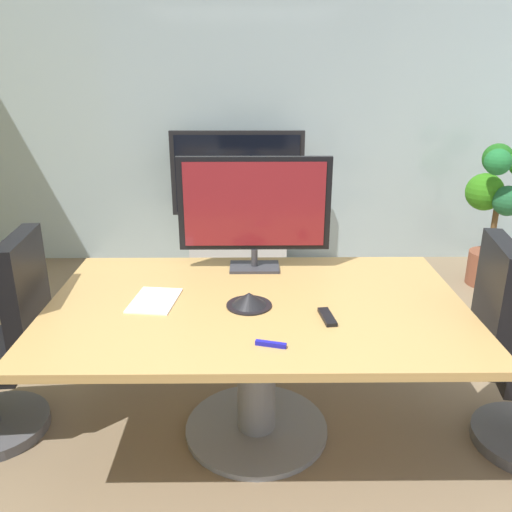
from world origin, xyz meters
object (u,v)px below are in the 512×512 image
object	(u,v)px
conference_table	(256,334)
potted_plant	(495,205)
conference_phone	(249,300)
remote_control	(327,317)
tv_monitor	(254,207)
wall_display_unit	(238,225)
office_chair_left	(1,355)

from	to	relation	value
conference_table	potted_plant	xyz separation A→B (m)	(2.07, 2.01, 0.14)
conference_table	conference_phone	size ratio (longest dim) A/B	9.25
conference_phone	remote_control	xyz separation A→B (m)	(0.36, -0.14, -0.02)
potted_plant	tv_monitor	bearing A→B (deg)	-143.27
conference_table	wall_display_unit	distance (m)	2.40
wall_display_unit	conference_phone	size ratio (longest dim) A/B	5.95
office_chair_left	remote_control	size ratio (longest dim) A/B	6.41
remote_control	wall_display_unit	bearing A→B (deg)	93.03
conference_table	office_chair_left	xyz separation A→B (m)	(-1.31, 0.02, -0.13)
tv_monitor	potted_plant	xyz separation A→B (m)	(2.07, 1.55, -0.40)
potted_plant	remote_control	size ratio (longest dim) A/B	7.25
conference_table	remote_control	size ratio (longest dim) A/B	11.97
office_chair_left	potted_plant	world-z (taller)	potted_plant
conference_table	wall_display_unit	bearing A→B (deg)	93.53
potted_plant	wall_display_unit	bearing A→B (deg)	170.26
wall_display_unit	potted_plant	xyz separation A→B (m)	(2.22, -0.38, 0.28)
wall_display_unit	conference_phone	xyz separation A→B (m)	(0.11, -2.44, 0.35)
wall_display_unit	conference_phone	world-z (taller)	wall_display_unit
tv_monitor	wall_display_unit	world-z (taller)	tv_monitor
office_chair_left	tv_monitor	xyz separation A→B (m)	(1.30, 0.45, 0.66)
conference_phone	potted_plant	bearing A→B (deg)	44.32
office_chair_left	tv_monitor	distance (m)	1.53
conference_table	conference_phone	bearing A→B (deg)	-130.54
remote_control	potted_plant	bearing A→B (deg)	44.17
office_chair_left	tv_monitor	world-z (taller)	tv_monitor
tv_monitor	wall_display_unit	bearing A→B (deg)	94.18
tv_monitor	conference_phone	world-z (taller)	tv_monitor
tv_monitor	conference_table	bearing A→B (deg)	-89.15
office_chair_left	conference_phone	world-z (taller)	office_chair_left
potted_plant	conference_phone	size ratio (longest dim) A/B	5.60
wall_display_unit	potted_plant	bearing A→B (deg)	-9.74
conference_table	remote_control	distance (m)	0.41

